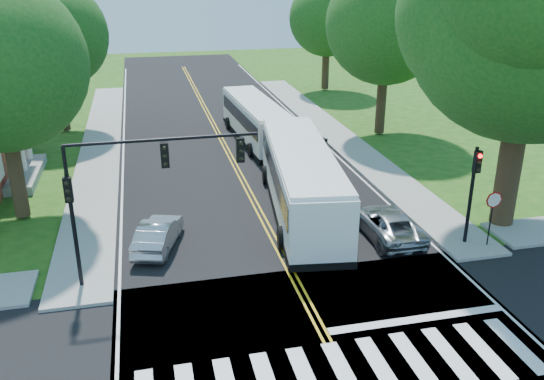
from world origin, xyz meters
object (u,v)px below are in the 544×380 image
object	(u,v)px
signal_nw	(134,178)
suv	(388,224)
bus_lead	(301,179)
signal_ne	(473,183)
bus_follow	(256,120)
dark_sedan	(313,145)
hatchback	(158,234)

from	to	relation	value
signal_nw	suv	bearing A→B (deg)	8.09
bus_lead	suv	bearing A→B (deg)	137.73
signal_ne	suv	distance (m)	4.14
bus_follow	dark_sedan	xyz separation A→B (m)	(2.98, -4.10, -0.84)
signal_ne	suv	xyz separation A→B (m)	(-3.07, 1.55, -2.30)
hatchback	suv	world-z (taller)	hatchback
signal_nw	hatchback	distance (m)	4.72
bus_lead	signal_nw	bearing A→B (deg)	41.00
bus_lead	hatchback	distance (m)	7.64
hatchback	signal_nw	bearing A→B (deg)	93.07
signal_nw	dark_sedan	xyz separation A→B (m)	(11.15, 13.86, -3.70)
hatchback	suv	size ratio (longest dim) A/B	0.85
bus_follow	hatchback	xyz separation A→B (m)	(-7.46, -15.13, -0.86)
suv	dark_sedan	xyz separation A→B (m)	(0.17, 12.30, 0.01)
signal_nw	bus_follow	world-z (taller)	signal_nw
signal_ne	bus_lead	size ratio (longest dim) A/B	0.34
bus_follow	hatchback	bearing A→B (deg)	60.70
bus_lead	bus_follow	bearing A→B (deg)	-83.83
bus_follow	signal_nw	bearing A→B (deg)	62.45
bus_follow	signal_ne	bearing A→B (deg)	105.08
signal_nw	suv	world-z (taller)	signal_nw
signal_ne	hatchback	world-z (taller)	signal_ne
signal_nw	bus_follow	xyz separation A→B (m)	(8.18, 17.95, -2.85)
bus_lead	bus_follow	world-z (taller)	bus_lead
bus_follow	bus_lead	bearing A→B (deg)	85.63
signal_ne	bus_lead	world-z (taller)	signal_ne
signal_nw	hatchback	size ratio (longest dim) A/B	1.79
signal_nw	hatchback	bearing A→B (deg)	75.70
signal_nw	bus_lead	size ratio (longest dim) A/B	0.55
hatchback	suv	distance (m)	10.34
bus_lead	hatchback	xyz separation A→B (m)	(-7.17, -2.40, -1.10)
bus_lead	suv	xyz separation A→B (m)	(3.10, -3.66, -1.10)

